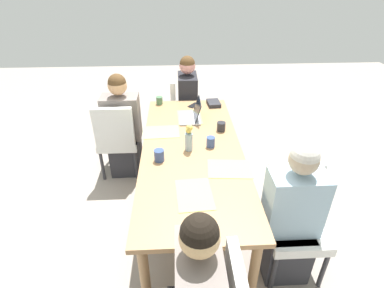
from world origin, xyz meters
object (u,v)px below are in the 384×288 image
at_px(chair_head_right_right_near, 182,106).
at_px(chair_far_left_far, 117,137).
at_px(person_head_right_right_near, 188,106).
at_px(coffee_mug_near_left, 211,142).
at_px(flower_vase, 189,137).
at_px(phone_black, 194,105).
at_px(coffee_mug_near_right, 221,127).
at_px(book_red_cover, 214,103).
at_px(coffee_mug_centre_left, 159,155).
at_px(laptop_head_right_right_near, 192,115).
at_px(person_near_left_mid, 290,220).
at_px(dining_table, 192,155).
at_px(chair_near_left_mid, 294,215).
at_px(person_far_left_far, 123,131).
at_px(coffee_mug_centre_right, 159,100).

bearing_deg(chair_head_right_right_near, chair_far_left_far, 136.62).
height_order(person_head_right_right_near, coffee_mug_near_left, person_head_right_right_near).
bearing_deg(chair_far_left_far, flower_vase, -130.51).
bearing_deg(chair_far_left_far, phone_black, -70.81).
distance_m(coffee_mug_near_right, book_red_cover, 0.63).
distance_m(chair_far_left_far, coffee_mug_centre_left, 1.01).
distance_m(flower_vase, laptop_head_right_right_near, 0.62).
bearing_deg(person_near_left_mid, coffee_mug_near_left, 34.44).
xyz_separation_m(dining_table, chair_near_left_mid, (-0.66, -0.76, -0.15)).
height_order(person_far_left_far, coffee_mug_near_right, person_far_left_far).
relative_size(dining_table, book_red_cover, 11.08).
xyz_separation_m(flower_vase, book_red_cover, (0.98, -0.33, -0.11)).
bearing_deg(book_red_cover, coffee_mug_near_right, 174.66).
bearing_deg(chair_near_left_mid, person_near_left_mid, 141.24).
relative_size(person_near_left_mid, coffee_mug_near_right, 13.29).
bearing_deg(coffee_mug_near_right, person_far_left_far, 69.39).
relative_size(person_head_right_right_near, book_red_cover, 5.97).
bearing_deg(coffee_mug_near_right, chair_head_right_right_near, 18.51).
bearing_deg(dining_table, book_red_cover, -17.66).
bearing_deg(chair_head_right_right_near, person_far_left_far, 136.17).
height_order(dining_table, flower_vase, flower_vase).
relative_size(coffee_mug_centre_right, book_red_cover, 0.45).
bearing_deg(person_far_left_far, chair_head_right_right_near, -43.83).
relative_size(laptop_head_right_right_near, coffee_mug_centre_right, 3.56).
height_order(chair_near_left_mid, chair_far_left_far, same).
distance_m(person_near_left_mid, phone_black, 1.81).
bearing_deg(chair_near_left_mid, chair_far_left_far, 50.04).
height_order(coffee_mug_near_left, book_red_cover, coffee_mug_near_left).
distance_m(person_near_left_mid, coffee_mug_centre_left, 1.16).
bearing_deg(book_red_cover, dining_table, 156.78).
xyz_separation_m(chair_far_left_far, person_head_right_right_near, (0.73, -0.82, 0.03)).
bearing_deg(laptop_head_right_right_near, dining_table, 177.13).
height_order(person_near_left_mid, person_head_right_right_near, same).
relative_size(chair_near_left_mid, person_far_left_far, 0.75).
bearing_deg(book_red_cover, person_near_left_mid, -172.65).
relative_size(coffee_mug_near_right, phone_black, 0.60).
height_order(coffee_mug_centre_left, phone_black, coffee_mug_centre_left).
bearing_deg(laptop_head_right_right_near, person_head_right_right_near, 1.24).
bearing_deg(coffee_mug_centre_left, flower_vase, -58.24).
bearing_deg(chair_head_right_right_near, coffee_mug_near_right, -161.49).
height_order(person_near_left_mid, chair_far_left_far, person_near_left_mid).
bearing_deg(coffee_mug_near_left, laptop_head_right_right_near, 13.98).
relative_size(chair_far_left_far, chair_head_right_right_near, 1.00).
height_order(chair_far_left_far, book_red_cover, chair_far_left_far).
bearing_deg(laptop_head_right_right_near, chair_near_left_mid, -150.06).
distance_m(person_near_left_mid, person_far_left_far, 2.05).
bearing_deg(book_red_cover, coffee_mug_centre_right, 79.21).
bearing_deg(coffee_mug_near_left, coffee_mug_centre_right, 27.11).
bearing_deg(chair_head_right_right_near, coffee_mug_centre_left, 171.99).
distance_m(person_near_left_mid, coffee_mug_near_right, 1.15).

